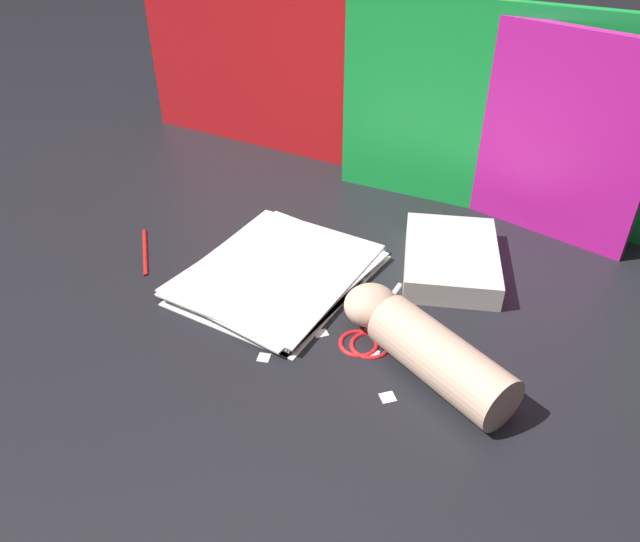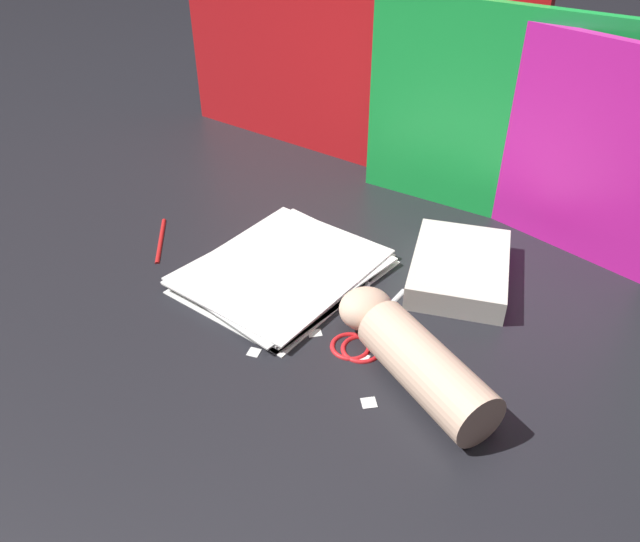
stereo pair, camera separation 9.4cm
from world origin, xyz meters
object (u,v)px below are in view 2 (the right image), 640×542
(paper_stack, at_px, (283,270))
(book_closed, at_px, (459,268))
(scissors, at_px, (362,334))
(hand_forearm, at_px, (412,354))

(paper_stack, relative_size, book_closed, 1.25)
(scissors, distance_m, hand_forearm, 0.10)
(book_closed, bearing_deg, scissors, -99.27)
(book_closed, xyz_separation_m, hand_forearm, (0.06, -0.24, 0.02))
(book_closed, relative_size, scissors, 1.32)
(paper_stack, xyz_separation_m, book_closed, (0.23, 0.18, 0.01))
(book_closed, relative_size, hand_forearm, 0.87)
(paper_stack, relative_size, hand_forearm, 1.09)
(book_closed, distance_m, scissors, 0.22)
(scissors, bearing_deg, hand_forearm, -12.40)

